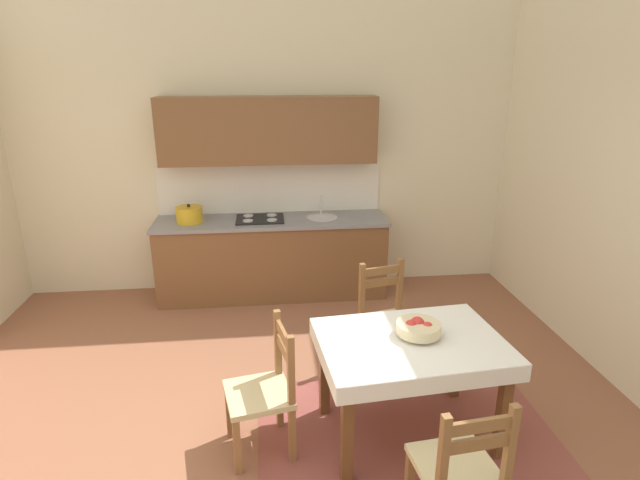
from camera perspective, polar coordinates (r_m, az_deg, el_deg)
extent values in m
cube|color=#935B42|center=(3.72, -4.57, -23.82)|extent=(6.13, 6.45, 0.10)
cube|color=beige|center=(5.75, -6.12, 14.07)|extent=(6.13, 0.12, 4.02)
cube|color=#924941|center=(3.84, 10.07, -21.53)|extent=(2.10, 1.60, 0.01)
cube|color=brown|center=(5.74, -5.37, -2.13)|extent=(2.51, 0.60, 0.86)
cube|color=gray|center=(5.58, -5.50, 2.15)|extent=(2.54, 0.63, 0.04)
cube|color=white|center=(5.80, -5.65, 5.80)|extent=(2.51, 0.01, 0.55)
cube|color=brown|center=(5.53, -5.85, 12.25)|extent=(2.31, 0.34, 0.70)
cube|color=black|center=(5.64, -5.19, -6.77)|extent=(2.47, 0.02, 0.09)
cylinder|color=silver|center=(5.62, 0.27, 2.51)|extent=(0.34, 0.34, 0.02)
cylinder|color=silver|center=(5.72, 0.11, 4.01)|extent=(0.02, 0.02, 0.22)
cube|color=black|center=(5.59, -6.80, 2.39)|extent=(0.52, 0.42, 0.01)
cylinder|color=silver|center=(5.49, -8.17, 2.17)|extent=(0.11, 0.11, 0.01)
cylinder|color=silver|center=(5.49, -5.45, 2.27)|extent=(0.11, 0.11, 0.01)
cylinder|color=silver|center=(5.68, -8.11, 2.74)|extent=(0.11, 0.11, 0.01)
cylinder|color=silver|center=(5.68, -5.49, 2.83)|extent=(0.11, 0.11, 0.01)
cylinder|color=gold|center=(5.61, -14.56, 2.72)|extent=(0.28, 0.28, 0.15)
cylinder|color=gold|center=(5.59, -14.63, 3.55)|extent=(0.29, 0.29, 0.02)
sphere|color=black|center=(5.58, -14.65, 3.80)|extent=(0.04, 0.04, 0.04)
cube|color=brown|center=(3.49, 10.31, -11.22)|extent=(1.23, 0.90, 0.02)
cube|color=brown|center=(3.30, 3.08, -20.86)|extent=(0.08, 0.08, 0.73)
cube|color=brown|center=(3.65, 20.04, -17.67)|extent=(0.08, 0.08, 0.73)
cube|color=brown|center=(3.83, 0.51, -14.50)|extent=(0.08, 0.08, 0.73)
cube|color=brown|center=(4.14, 15.20, -12.47)|extent=(0.08, 0.08, 0.73)
cube|color=white|center=(3.49, 10.32, -11.03)|extent=(1.30, 0.97, 0.00)
cube|color=white|center=(3.19, 13.13, -15.69)|extent=(1.22, 0.11, 0.12)
cube|color=white|center=(3.87, 7.96, -8.78)|extent=(1.22, 0.11, 0.12)
cube|color=white|center=(3.36, 0.19, -13.14)|extent=(0.08, 0.86, 0.12)
cube|color=white|center=(3.77, 19.15, -10.51)|extent=(0.08, 0.86, 0.12)
cube|color=#D1BC89|center=(4.35, 7.83, -9.36)|extent=(0.50, 0.50, 0.04)
cube|color=olive|center=(4.40, 10.92, -12.55)|extent=(0.05, 0.05, 0.41)
cube|color=olive|center=(4.25, 6.58, -13.53)|extent=(0.05, 0.05, 0.41)
cube|color=olive|center=(4.55, 8.87, -7.59)|extent=(0.05, 0.05, 0.93)
cube|color=olive|center=(4.41, 4.68, -8.34)|extent=(0.05, 0.05, 0.93)
cube|color=olive|center=(4.32, 7.00, -3.47)|extent=(0.32, 0.10, 0.07)
cube|color=olive|center=(4.36, 6.95, -4.75)|extent=(0.32, 0.10, 0.07)
cube|color=#D1BC89|center=(3.07, 15.08, -23.58)|extent=(0.46, 0.46, 0.04)
cube|color=olive|center=(3.40, 16.20, -23.77)|extent=(0.05, 0.05, 0.41)
cube|color=olive|center=(2.69, 17.69, -19.39)|extent=(0.32, 0.06, 0.07)
cube|color=olive|center=(2.75, 17.46, -21.13)|extent=(0.32, 0.06, 0.07)
cube|color=#D1BC89|center=(3.50, -6.98, -16.96)|extent=(0.49, 0.49, 0.04)
cube|color=olive|center=(3.48, -9.36, -22.05)|extent=(0.05, 0.05, 0.41)
cube|color=olive|center=(3.76, -10.23, -18.56)|extent=(0.05, 0.05, 0.41)
cube|color=olive|center=(3.37, -3.24, -17.73)|extent=(0.05, 0.05, 0.93)
cube|color=olive|center=(3.66, -4.70, -14.50)|extent=(0.05, 0.05, 0.93)
cube|color=olive|center=(3.31, -4.16, -10.66)|extent=(0.09, 0.32, 0.07)
cube|color=olive|center=(3.36, -4.11, -12.23)|extent=(0.09, 0.32, 0.07)
cylinder|color=beige|center=(3.53, 11.03, -10.42)|extent=(0.17, 0.17, 0.02)
cylinder|color=beige|center=(3.51, 11.08, -9.75)|extent=(0.30, 0.30, 0.07)
sphere|color=red|center=(3.50, 10.25, -9.59)|extent=(0.09, 0.09, 0.09)
sphere|color=red|center=(3.50, 12.06, -9.72)|extent=(0.08, 0.08, 0.08)
sphere|color=red|center=(3.53, 10.96, -9.30)|extent=(0.10, 0.10, 0.10)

